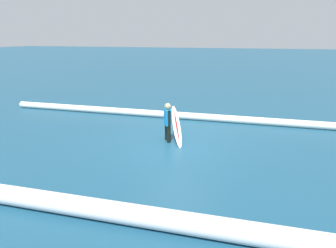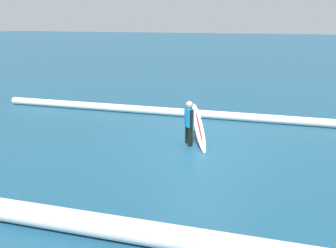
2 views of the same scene
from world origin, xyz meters
name	(u,v)px [view 2 (image 2 of 2)]	position (x,y,z in m)	size (l,w,h in m)	color
ground_plane	(200,149)	(0.00, 0.00, 0.00)	(193.31, 193.31, 0.00)	navy
surfer	(189,121)	(0.43, -0.26, 0.74)	(0.36, 0.53, 1.34)	black
surfboard	(199,127)	(0.17, -0.43, 0.53)	(0.96, 1.55, 1.09)	white
wave_crest_foreground	(186,113)	(1.38, -3.20, 0.15)	(0.31, 0.31, 15.83)	white
wave_crest_midground	(135,231)	(-0.03, 4.58, 0.21)	(0.41, 0.41, 22.65)	white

